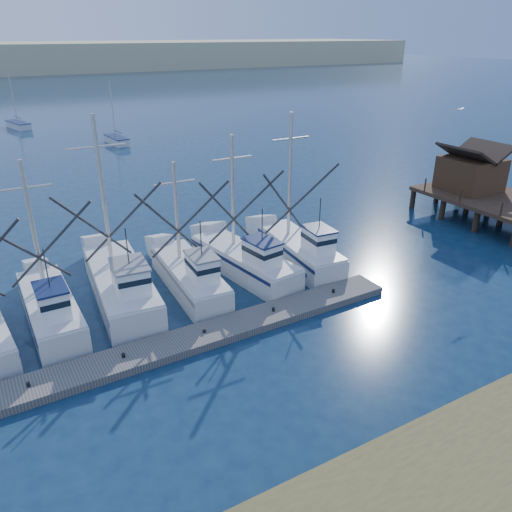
{
  "coord_description": "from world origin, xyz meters",
  "views": [
    {
      "loc": [
        -13.03,
        -13.84,
        13.79
      ],
      "look_at": [
        -0.7,
        8.0,
        2.49
      ],
      "focal_mm": 35.0,
      "sensor_mm": 36.0,
      "label": 1
    }
  ],
  "objects_px": {
    "sailboat_far": "(18,125)",
    "sailboat_near": "(117,140)",
    "floating_dock": "(124,361)",
    "timber_pier": "(508,194)"
  },
  "relations": [
    {
      "from": "floating_dock",
      "to": "sailboat_far",
      "type": "distance_m",
      "value": 68.23
    },
    {
      "from": "sailboat_far",
      "to": "sailboat_near",
      "type": "bearing_deg",
      "value": -76.34
    },
    {
      "from": "sailboat_far",
      "to": "floating_dock",
      "type": "bearing_deg",
      "value": -106.17
    },
    {
      "from": "floating_dock",
      "to": "sailboat_far",
      "type": "xyz_separation_m",
      "value": [
        2.72,
        68.17,
        0.29
      ]
    },
    {
      "from": "floating_dock",
      "to": "timber_pier",
      "type": "height_order",
      "value": "timber_pier"
    },
    {
      "from": "timber_pier",
      "to": "sailboat_near",
      "type": "distance_m",
      "value": 48.94
    },
    {
      "from": "sailboat_near",
      "to": "sailboat_far",
      "type": "bearing_deg",
      "value": 112.38
    },
    {
      "from": "sailboat_near",
      "to": "sailboat_far",
      "type": "distance_m",
      "value": 21.94
    },
    {
      "from": "sailboat_far",
      "to": "timber_pier",
      "type": "bearing_deg",
      "value": -80.69
    },
    {
      "from": "timber_pier",
      "to": "sailboat_near",
      "type": "bearing_deg",
      "value": 111.24
    }
  ]
}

